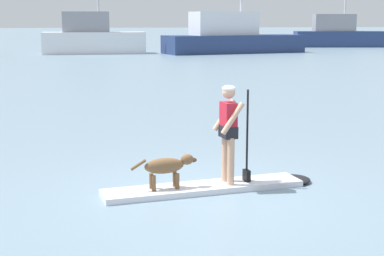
% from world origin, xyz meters
% --- Properties ---
extents(ground_plane, '(400.00, 400.00, 0.00)m').
position_xyz_m(ground_plane, '(0.00, 0.00, 0.00)').
color(ground_plane, gray).
extents(paddleboard, '(3.77, 1.11, 0.10)m').
position_xyz_m(paddleboard, '(0.23, 0.03, 0.05)').
color(paddleboard, silver).
rests_on(paddleboard, ground_plane).
extents(person_paddler, '(0.64, 0.52, 1.68)m').
position_xyz_m(person_paddler, '(0.45, 0.06, 1.07)').
color(person_paddler, tan).
rests_on(person_paddler, paddleboard).
extents(dog, '(1.13, 0.31, 0.56)m').
position_xyz_m(dog, '(-0.63, -0.08, 0.47)').
color(dog, brown).
rests_on(dog, paddleboard).
extents(moored_boat_far_starboard, '(8.57, 2.89, 9.98)m').
position_xyz_m(moored_boat_far_starboard, '(-0.51, 41.81, 1.35)').
color(moored_boat_far_starboard, white).
rests_on(moored_boat_far_starboard, ground_plane).
extents(moored_boat_center, '(12.60, 5.80, 11.32)m').
position_xyz_m(moored_boat_center, '(11.22, 40.66, 1.32)').
color(moored_boat_center, navy).
rests_on(moored_boat_center, ground_plane).
extents(moored_boat_outer, '(9.62, 4.28, 11.97)m').
position_xyz_m(moored_boat_outer, '(25.16, 49.44, 1.31)').
color(moored_boat_outer, navy).
rests_on(moored_boat_outer, ground_plane).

